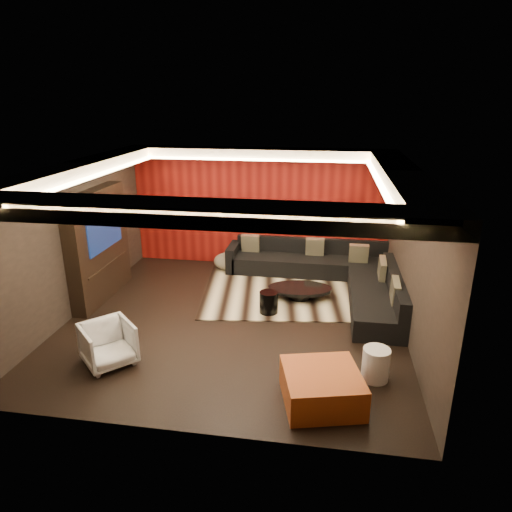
% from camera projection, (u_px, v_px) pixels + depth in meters
% --- Properties ---
extents(floor, '(6.00, 6.00, 0.02)m').
position_uv_depth(floor, '(235.00, 320.00, 8.38)').
color(floor, black).
rests_on(floor, ground).
extents(ceiling, '(6.00, 6.00, 0.02)m').
position_uv_depth(ceiling, '(232.00, 166.00, 7.44)').
color(ceiling, silver).
rests_on(ceiling, ground).
extents(wall_back, '(6.00, 0.02, 2.80)m').
position_uv_depth(wall_back, '(260.00, 208.00, 10.72)').
color(wall_back, black).
rests_on(wall_back, ground).
extents(wall_left, '(0.02, 6.00, 2.80)m').
position_uv_depth(wall_left, '(73.00, 239.00, 8.36)').
color(wall_left, black).
rests_on(wall_left, ground).
extents(wall_right, '(0.02, 6.00, 2.80)m').
position_uv_depth(wall_right, '(413.00, 257.00, 7.47)').
color(wall_right, black).
rests_on(wall_right, ground).
extents(red_feature_wall, '(5.98, 0.05, 2.78)m').
position_uv_depth(red_feature_wall, '(259.00, 208.00, 10.68)').
color(red_feature_wall, '#6B0C0A').
rests_on(red_feature_wall, ground).
extents(soffit_back, '(6.00, 0.60, 0.22)m').
position_uv_depth(soffit_back, '(258.00, 153.00, 10.00)').
color(soffit_back, silver).
rests_on(soffit_back, ground).
extents(soffit_front, '(6.00, 0.60, 0.22)m').
position_uv_depth(soffit_front, '(181.00, 212.00, 4.97)').
color(soffit_front, silver).
rests_on(soffit_front, ground).
extents(soffit_left, '(0.60, 4.80, 0.22)m').
position_uv_depth(soffit_left, '(80.00, 169.00, 7.88)').
color(soffit_left, silver).
rests_on(soffit_left, ground).
extents(soffit_right, '(0.60, 4.80, 0.22)m').
position_uv_depth(soffit_right, '(402.00, 177.00, 7.08)').
color(soffit_right, silver).
rests_on(soffit_right, ground).
extents(cove_back, '(4.80, 0.08, 0.04)m').
position_uv_depth(cove_back, '(255.00, 160.00, 9.71)').
color(cove_back, '#FFD899').
rests_on(cove_back, ground).
extents(cove_front, '(4.80, 0.08, 0.04)m').
position_uv_depth(cove_front, '(191.00, 213.00, 5.31)').
color(cove_front, '#FFD899').
rests_on(cove_front, ground).
extents(cove_left, '(0.08, 4.80, 0.04)m').
position_uv_depth(cove_left, '(98.00, 175.00, 7.86)').
color(cove_left, '#FFD899').
rests_on(cove_left, ground).
extents(cove_right, '(0.08, 4.80, 0.04)m').
position_uv_depth(cove_right, '(379.00, 183.00, 7.16)').
color(cove_right, '#FFD899').
rests_on(cove_right, ground).
extents(tv_surround, '(0.30, 2.00, 2.20)m').
position_uv_depth(tv_surround, '(99.00, 245.00, 8.99)').
color(tv_surround, black).
rests_on(tv_surround, ground).
extents(tv_screen, '(0.04, 1.30, 0.80)m').
position_uv_depth(tv_screen, '(104.00, 229.00, 8.85)').
color(tv_screen, black).
rests_on(tv_screen, ground).
extents(tv_shelf, '(0.04, 1.60, 0.04)m').
position_uv_depth(tv_shelf, '(108.00, 265.00, 9.10)').
color(tv_shelf, black).
rests_on(tv_shelf, ground).
extents(rug, '(4.34, 3.47, 0.02)m').
position_uv_depth(rug, '(300.00, 289.00, 9.69)').
color(rug, beige).
rests_on(rug, floor).
extents(coffee_table, '(1.41, 1.41, 0.22)m').
position_uv_depth(coffee_table, '(300.00, 292.00, 9.23)').
color(coffee_table, black).
rests_on(coffee_table, rug).
extents(drum_stool, '(0.45, 0.45, 0.41)m').
position_uv_depth(drum_stool, '(269.00, 302.00, 8.56)').
color(drum_stool, black).
rests_on(drum_stool, rug).
extents(striped_pouf, '(0.73, 0.73, 0.38)m').
position_uv_depth(striped_pouf, '(228.00, 261.00, 10.74)').
color(striped_pouf, beige).
rests_on(striped_pouf, rug).
extents(white_side_table, '(0.48, 0.48, 0.49)m').
position_uv_depth(white_side_table, '(376.00, 364.00, 6.55)').
color(white_side_table, white).
rests_on(white_side_table, floor).
extents(orange_ottoman, '(1.21, 1.21, 0.44)m').
position_uv_depth(orange_ottoman, '(322.00, 387.00, 6.07)').
color(orange_ottoman, '#923212').
rests_on(orange_ottoman, floor).
extents(armchair, '(1.02, 1.02, 0.66)m').
position_uv_depth(armchair, '(108.00, 344.00, 6.91)').
color(armchair, silver).
rests_on(armchair, floor).
extents(sectional_sofa, '(3.65, 3.50, 0.75)m').
position_uv_depth(sectional_sofa, '(331.00, 275.00, 9.77)').
color(sectional_sofa, black).
rests_on(sectional_sofa, floor).
extents(throw_pillows, '(3.27, 2.70, 0.50)m').
position_uv_depth(throw_pillows, '(336.00, 259.00, 9.66)').
color(throw_pillows, tan).
rests_on(throw_pillows, sectional_sofa).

